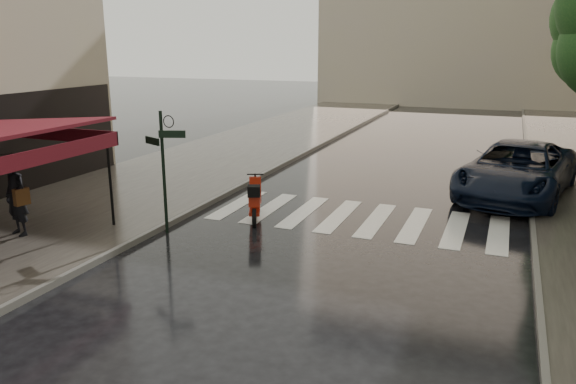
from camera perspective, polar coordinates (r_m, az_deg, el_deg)
The scene contains 9 objects.
ground at distance 11.71m, azimuth -15.37°, elevation -9.19°, with size 120.00×120.00×0.00m, color black.
sidewalk_near at distance 23.73m, azimuth -6.87°, elevation 3.56°, with size 6.00×60.00×0.12m, color #38332D.
curb_near at distance 22.46m, azimuth 0.01°, elevation 3.06°, with size 0.12×60.00×0.16m, color #595651.
curb_far at distance 20.97m, azimuth 23.27°, elevation 0.98°, with size 0.12×60.00×0.16m, color #595651.
crosswalk at distance 15.61m, azimuth 7.04°, elevation -2.62°, with size 7.85×3.20×0.01m.
signpost at distance 14.15m, azimuth -12.54°, elevation 2.96°, with size 1.17×0.29×3.10m.
pedestrian_with_umbrella at distance 14.89m, azimuth -26.23°, elevation 2.36°, with size 1.36×1.38×2.58m.
scooter at distance 15.21m, azimuth -3.39°, elevation -0.93°, with size 0.89×1.65×1.15m.
parked_car at distance 18.83m, azimuth 22.25°, elevation 2.07°, with size 2.83×6.14×1.71m, color black.
Camera 1 is at (6.64, -8.44, 4.66)m, focal length 35.00 mm.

